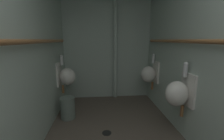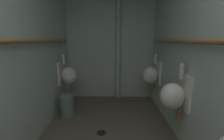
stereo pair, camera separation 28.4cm
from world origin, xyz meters
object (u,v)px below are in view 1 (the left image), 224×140
at_px(standpipe_back_wall, 115,44).
at_px(floor_drain, 107,133).
at_px(urinal_left_mid, 66,76).
at_px(waste_bin, 68,108).
at_px(urinal_right_far, 149,74).
at_px(urinal_right_mid, 178,93).

bearing_deg(standpipe_back_wall, floor_drain, -101.50).
relative_size(urinal_left_mid, waste_bin, 1.98).
height_order(floor_drain, waste_bin, waste_bin).
relative_size(urinal_right_far, standpipe_back_wall, 0.30).
relative_size(urinal_left_mid, urinal_right_mid, 1.00).
bearing_deg(waste_bin, urinal_left_mid, 100.80).
height_order(urinal_right_far, waste_bin, urinal_right_far).
relative_size(urinal_right_mid, standpipe_back_wall, 0.30).
distance_m(urinal_left_mid, urinal_right_far, 1.67).
height_order(urinal_left_mid, urinal_right_far, same).
xyz_separation_m(standpipe_back_wall, waste_bin, (-0.94, -0.88, -1.08)).
bearing_deg(standpipe_back_wall, waste_bin, -136.91).
distance_m(urinal_right_mid, urinal_right_far, 1.14).
height_order(urinal_left_mid, urinal_right_mid, same).
distance_m(urinal_right_mid, standpipe_back_wall, 1.82).
bearing_deg(standpipe_back_wall, urinal_left_mid, -153.86).
bearing_deg(urinal_right_far, waste_bin, -164.92).
bearing_deg(waste_bin, urinal_right_far, 15.08).
height_order(urinal_right_mid, standpipe_back_wall, standpipe_back_wall).
bearing_deg(standpipe_back_wall, urinal_right_mid, -67.50).
bearing_deg(urinal_right_far, floor_drain, -135.08).
height_order(urinal_right_mid, waste_bin, urinal_right_mid).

